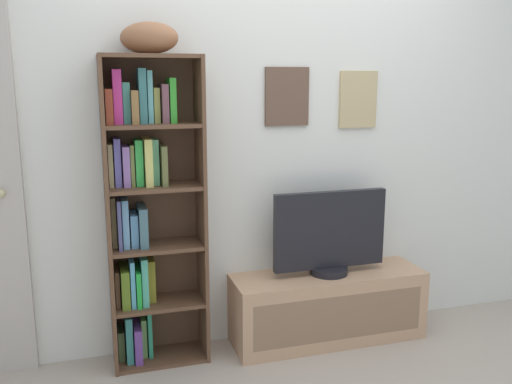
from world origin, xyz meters
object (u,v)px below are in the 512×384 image
Objects in this scene: football at (149,38)px; tv_stand at (328,306)px; bookshelf at (146,210)px; television at (330,234)px.

football is 0.26× the size of tv_stand.
football reaches higher than bookshelf.
football reaches higher than television.
bookshelf is at bearing 175.81° from television.
bookshelf is 1.06m from television.
tv_stand is (1.04, -0.08, -0.65)m from bookshelf.
television is at bearing 90.00° from tv_stand.
television is (1.04, -0.08, -0.20)m from bookshelf.
football is at bearing 177.30° from television.
tv_stand is at bearing -4.25° from bookshelf.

